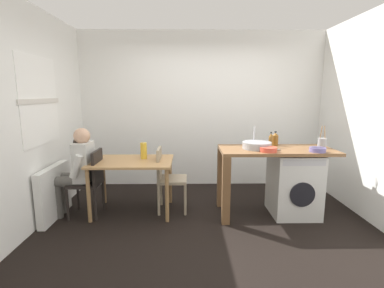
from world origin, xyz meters
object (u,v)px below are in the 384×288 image
chair_person_seat (90,179)px  washing_machine (294,184)px  vase (144,151)px  chair_opposite (167,176)px  bottle_squat_brown (275,139)px  bottle_tall_green (271,140)px  colander (318,149)px  utensil_crock (322,143)px  mixing_bowl (268,149)px  dining_table (132,167)px  seated_person (78,167)px

chair_person_seat → washing_machine: size_ratio=1.05×
washing_machine → vase: size_ratio=3.77×
chair_opposite → washing_machine: (1.73, -0.15, -0.08)m
chair_opposite → bottle_squat_brown: bottle_squat_brown is taller
bottle_tall_green → colander: 0.60m
utensil_crock → colander: size_ratio=1.50×
colander → utensil_crock: bearing=56.3°
chair_opposite → mixing_bowl: 1.42m
bottle_squat_brown → vase: 1.85m
washing_machine → vase: 2.11m
chair_person_seat → vase: 0.80m
chair_opposite → bottle_tall_green: 1.51m
dining_table → bottle_tall_green: bottle_tall_green is taller
chair_opposite → chair_person_seat: bearing=-81.8°
washing_machine → bottle_tall_green: 0.67m
chair_person_seat → dining_table: bearing=-79.7°
bottle_squat_brown → vase: (-1.85, -0.02, -0.16)m
dining_table → colander: bearing=-7.7°
bottle_tall_green → dining_table: bearing=-179.7°
dining_table → bottle_squat_brown: 2.03m
chair_person_seat → bottle_tall_green: bearing=-87.5°
bottle_squat_brown → mixing_bowl: bottle_squat_brown is taller
bottle_squat_brown → seated_person: bearing=-175.3°
dining_table → seated_person: (-0.71, -0.10, 0.03)m
colander → vase: (-2.25, 0.42, -0.10)m
bottle_squat_brown → colander: 0.60m
chair_person_seat → mixing_bowl: size_ratio=4.21×
bottle_tall_green → mixing_bowl: (-0.12, -0.31, -0.06)m
bottle_squat_brown → bottle_tall_green: bearing=-129.9°
bottle_tall_green → bottle_squat_brown: bearing=50.1°
seated_person → colander: 3.12m
chair_person_seat → vase: (0.70, 0.20, 0.35)m
seated_person → bottle_tall_green: 2.63m
mixing_bowl → vase: 1.68m
bottle_squat_brown → mixing_bowl: 0.48m
colander → bottle_tall_green: bearing=146.4°
vase → bottle_squat_brown: bearing=0.7°
chair_opposite → washing_machine: size_ratio=1.05×
bottle_squat_brown → colander: (0.40, -0.45, -0.06)m
chair_person_seat → mixing_bowl: (2.33, -0.20, 0.45)m
dining_table → washing_machine: (2.21, -0.10, -0.21)m
colander → vase: bearing=169.4°
bottle_tall_green → mixing_bowl: size_ratio=0.97×
seated_person → utensil_crock: size_ratio=4.01×
mixing_bowl → colander: bearing=-1.9°
chair_opposite → vase: (-0.33, 0.05, 0.35)m
chair_opposite → bottle_squat_brown: 1.60m
seated_person → colander: (3.10, -0.22, 0.28)m
colander → washing_machine: bearing=130.7°
chair_person_seat → bottle_squat_brown: (2.54, 0.22, 0.50)m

